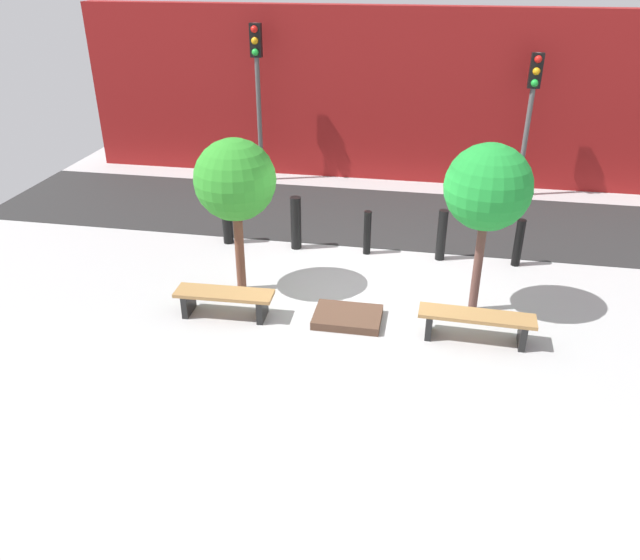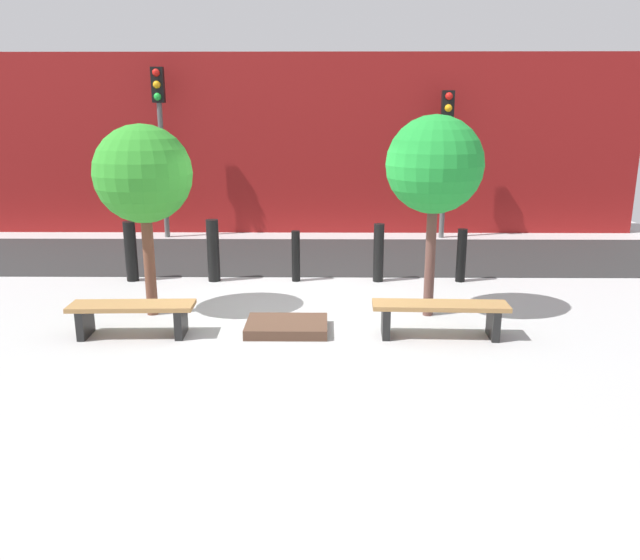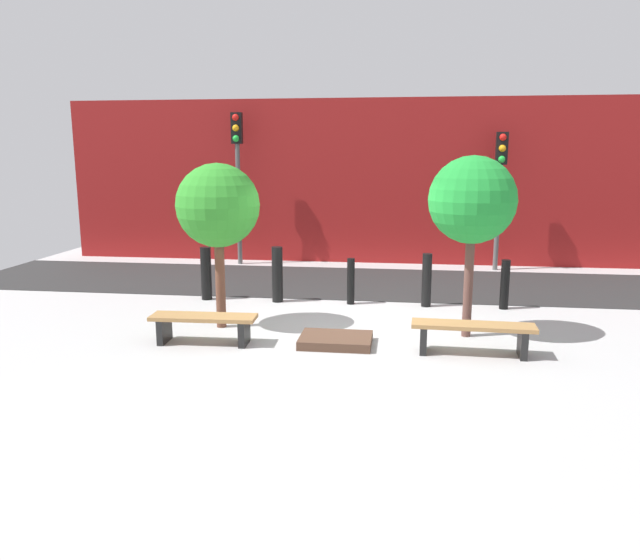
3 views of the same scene
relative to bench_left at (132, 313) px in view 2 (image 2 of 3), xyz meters
The scene contains 15 objects.
ground_plane 2.29m from the bench_left, 26.35° to the left, with size 18.00×18.00×0.00m, color #AAAAAA.
road_strip 5.29m from the bench_left, 67.38° to the left, with size 18.00×3.54×0.01m, color #282828.
building_facade 8.25m from the bench_left, 75.38° to the left, with size 16.20×0.50×4.28m, color maroon.
bench_left is the anchor object (origin of this frame).
bench_right 4.06m from the bench_left, ahead, with size 1.79×0.48×0.46m.
planter_bed 2.06m from the bench_left, ahead, with size 1.10×0.81×0.14m, color #4F3628.
tree_behind_left_bench 1.96m from the bench_left, 90.00° to the left, with size 1.37×1.37×2.74m.
tree_behind_right_bench 4.56m from the bench_left, 12.97° to the left, with size 1.36×1.36×2.87m.
bollard_far_left 2.99m from the bench_left, 107.00° to the left, with size 0.21×0.21×1.06m, color black.
bollard_left 2.92m from the bench_left, 78.53° to the left, with size 0.22×0.22×1.10m, color black.
bollard_center 3.51m from the bench_left, 54.56° to the left, with size 0.15×0.15×0.90m, color black.
bollard_right 4.51m from the bench_left, 39.33° to the left, with size 0.18×0.18×1.03m, color black.
bollard_far_right 5.70m from the bench_left, 30.04° to the left, with size 0.17×0.17×0.94m, color black.
traffic_light_west 7.43m from the bench_left, 100.36° to the left, with size 0.28×0.27×3.90m.
traffic_light_mid_west 8.97m from the bench_left, 52.43° to the left, with size 0.28×0.27×3.39m.
Camera 2 is at (0.53, -8.83, 2.86)m, focal length 35.00 mm.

